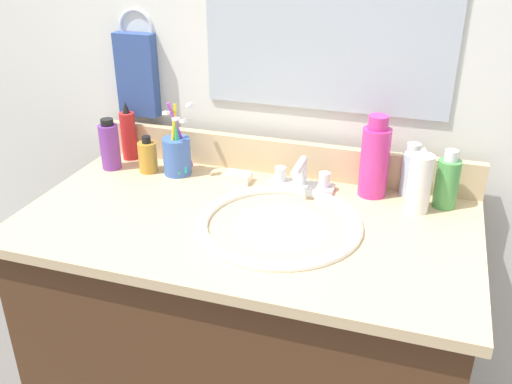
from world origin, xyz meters
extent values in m
cube|color=#4C2D19|center=(0.00, 0.00, 0.41)|extent=(0.96, 0.50, 0.81)
cube|color=#D1B284|center=(0.00, 0.00, 0.83)|extent=(1.00, 0.55, 0.02)
cube|color=#D1B284|center=(0.00, 0.26, 0.88)|extent=(1.00, 0.02, 0.09)
cube|color=silver|center=(0.00, 0.32, 0.65)|extent=(2.10, 0.04, 1.30)
torus|color=silver|center=(-0.40, 0.30, 1.18)|extent=(0.10, 0.01, 0.10)
cube|color=#334C8C|center=(-0.40, 0.28, 1.06)|extent=(0.11, 0.04, 0.22)
torus|color=white|center=(0.08, -0.01, 0.84)|extent=(0.36, 0.36, 0.02)
ellipsoid|color=white|center=(0.08, -0.01, 0.80)|extent=(0.31, 0.31, 0.11)
cylinder|color=#B2B5BA|center=(0.08, -0.01, 0.76)|extent=(0.04, 0.04, 0.01)
cube|color=silver|center=(0.08, 0.19, 0.84)|extent=(0.16, 0.05, 0.01)
cylinder|color=silver|center=(0.08, 0.19, 0.88)|extent=(0.02, 0.02, 0.06)
cylinder|color=silver|center=(0.08, 0.16, 0.91)|extent=(0.02, 0.09, 0.02)
cylinder|color=silver|center=(0.02, 0.19, 0.87)|extent=(0.03, 0.03, 0.04)
cylinder|color=silver|center=(0.13, 0.19, 0.87)|extent=(0.03, 0.03, 0.04)
cylinder|color=white|center=(0.35, 0.16, 0.91)|extent=(0.05, 0.05, 0.14)
cone|color=white|center=(0.35, 0.16, 0.98)|extent=(0.03, 0.03, 0.02)
cylinder|color=silver|center=(0.33, 0.24, 0.89)|extent=(0.05, 0.05, 0.10)
cylinder|color=white|center=(0.33, 0.24, 0.95)|extent=(0.03, 0.03, 0.03)
cylinder|color=#D8338C|center=(0.25, 0.21, 0.92)|extent=(0.07, 0.07, 0.17)
cylinder|color=#D8338C|center=(0.25, 0.21, 1.02)|extent=(0.05, 0.05, 0.03)
cylinder|color=red|center=(-0.41, 0.23, 0.90)|extent=(0.04, 0.04, 0.13)
cone|color=black|center=(-0.41, 0.23, 0.98)|extent=(0.02, 0.02, 0.03)
cylinder|color=#7A3899|center=(-0.43, 0.16, 0.90)|extent=(0.05, 0.05, 0.12)
cylinder|color=black|center=(-0.43, 0.16, 0.97)|extent=(0.03, 0.03, 0.02)
cylinder|color=gold|center=(-0.33, 0.17, 0.88)|extent=(0.05, 0.05, 0.08)
cylinder|color=black|center=(-0.33, 0.17, 0.93)|extent=(0.02, 0.02, 0.02)
cylinder|color=#4C9E4C|center=(0.41, 0.20, 0.89)|extent=(0.05, 0.05, 0.11)
cylinder|color=white|center=(0.41, 0.20, 0.96)|extent=(0.03, 0.03, 0.02)
cylinder|color=#3F66B7|center=(-0.25, 0.18, 0.89)|extent=(0.07, 0.07, 0.10)
cylinder|color=#26B2B2|center=(-0.24, 0.17, 0.93)|extent=(0.05, 0.03, 0.16)
cube|color=white|center=(-0.21, 0.16, 0.99)|extent=(0.01, 0.02, 0.01)
cylinder|color=#B23FBF|center=(-0.24, 0.19, 0.94)|extent=(0.05, 0.05, 0.18)
cube|color=white|center=(-0.22, 0.21, 1.01)|extent=(0.01, 0.02, 0.01)
cylinder|color=yellow|center=(-0.25, 0.17, 0.94)|extent=(0.02, 0.05, 0.17)
cube|color=white|center=(-0.25, 0.15, 1.01)|extent=(0.01, 0.02, 0.01)
cylinder|color=green|center=(-0.24, 0.17, 0.93)|extent=(0.03, 0.04, 0.16)
cube|color=white|center=(-0.23, 0.15, 1.00)|extent=(0.01, 0.02, 0.01)
cube|color=white|center=(-0.08, 0.18, 0.85)|extent=(0.06, 0.04, 0.02)
camera|label=1|loc=(0.36, -1.04, 1.44)|focal=39.79mm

